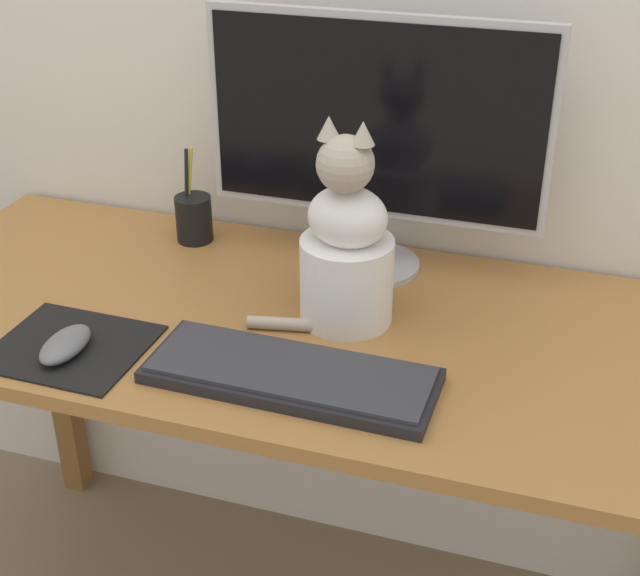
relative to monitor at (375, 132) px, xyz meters
The scene contains 7 objects.
desk 0.41m from the monitor, 103.81° to the right, with size 1.44×0.61×0.74m.
monitor is the anchor object (origin of this frame).
keyboard 0.44m from the monitor, 92.92° to the right, with size 0.42×0.16×0.02m.
mousepad_left 0.59m from the monitor, 132.86° to the right, with size 0.23×0.20×0.00m.
computer_mouse_left 0.59m from the monitor, 131.07° to the right, with size 0.06×0.11×0.03m.
cat 0.22m from the monitor, 88.31° to the right, with size 0.22×0.17×0.33m.
pen_cup 0.40m from the monitor, behind, with size 0.07×0.07×0.17m.
Camera 1 is at (0.39, -1.15, 1.48)m, focal length 50.00 mm.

